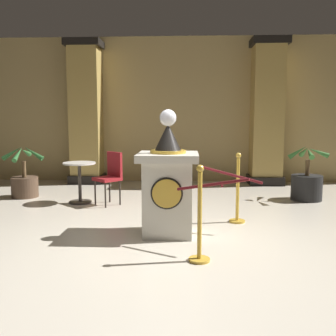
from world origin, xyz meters
TOP-DOWN VIEW (x-y plane):
  - ground_plane at (0.00, 0.00)m, footprint 11.20×11.20m
  - back_wall at (0.00, 4.76)m, footprint 11.20×0.16m
  - pedestal_clock at (0.03, 0.19)m, footprint 0.80×0.80m
  - stanchion_near at (0.42, -0.81)m, footprint 0.24×0.24m
  - stanchion_far at (1.05, 0.84)m, footprint 0.24×0.24m
  - velvet_rope at (0.74, 0.02)m, footprint 1.16×1.17m
  - column_left at (-2.16, 4.41)m, footprint 0.84×0.84m
  - column_right at (2.16, 4.41)m, footprint 0.84×0.84m
  - potted_palm_left at (-2.96, 2.53)m, footprint 0.85×0.86m
  - potted_palm_right at (2.59, 2.53)m, footprint 0.77×0.77m
  - cafe_table at (-1.71, 2.06)m, footprint 0.60×0.60m
  - cafe_chair_red at (-1.11, 1.97)m, footprint 0.57×0.57m

SIDE VIEW (x-z plane):
  - ground_plane at x=0.00m, z-range 0.00..0.00m
  - potted_palm_left at x=-2.96m, z-range -0.23..0.83m
  - potted_palm_right at x=2.59m, z-range -0.24..0.85m
  - stanchion_far at x=1.05m, z-range -0.16..0.90m
  - stanchion_near at x=0.42m, z-range -0.16..0.92m
  - cafe_table at x=-1.71m, z-range 0.11..0.87m
  - cafe_chair_red at x=-1.11m, z-range 0.09..1.05m
  - pedestal_clock at x=0.03m, z-range -0.18..1.51m
  - velvet_rope at x=0.74m, z-range 0.68..0.90m
  - column_right at x=2.16m, z-range -0.01..3.39m
  - column_left at x=-2.16m, z-range -0.01..3.39m
  - back_wall at x=0.00m, z-range 0.00..3.54m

